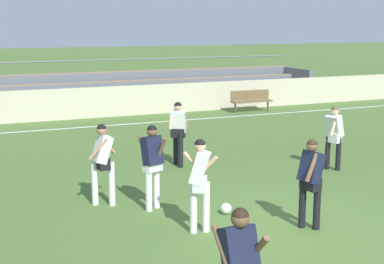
{
  "coord_description": "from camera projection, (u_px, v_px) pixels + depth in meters",
  "views": [
    {
      "loc": [
        -5.48,
        -8.33,
        3.68
      ],
      "look_at": [
        -0.46,
        3.42,
        1.22
      ],
      "focal_mm": 52.9,
      "sensor_mm": 36.0,
      "label": 1
    }
  ],
  "objects": [
    {
      "name": "player_white_dropping_back",
      "position": [
        200.0,
        177.0,
        9.94
      ],
      "size": [
        0.51,
        0.65,
        1.7
      ],
      "color": "white",
      "rests_on": "ground"
    },
    {
      "name": "soccer_ball",
      "position": [
        226.0,
        209.0,
        11.07
      ],
      "size": [
        0.22,
        0.22,
        0.22
      ],
      "primitive_type": "sphere",
      "color": "white",
      "rests_on": "ground"
    },
    {
      "name": "sideline_wall",
      "position": [
        103.0,
        102.0,
        22.4
      ],
      "size": [
        48.0,
        0.16,
        1.21
      ],
      "primitive_type": "cube",
      "color": "beige",
      "rests_on": "ground"
    },
    {
      "name": "player_white_pressing_high",
      "position": [
        102.0,
        157.0,
        11.45
      ],
      "size": [
        0.67,
        0.45,
        1.69
      ],
      "color": "white",
      "rests_on": "ground"
    },
    {
      "name": "player_dark_overlapping",
      "position": [
        311.0,
        176.0,
        10.13
      ],
      "size": [
        0.5,
        0.45,
        1.66
      ],
      "color": "black",
      "rests_on": "ground"
    },
    {
      "name": "ground_plane",
      "position": [
        288.0,
        228.0,
        10.34
      ],
      "size": [
        160.0,
        160.0,
        0.0
      ],
      "primitive_type": "plane",
      "color": "#4C6B30"
    },
    {
      "name": "player_white_trailing_run",
      "position": [
        334.0,
        132.0,
        14.26
      ],
      "size": [
        0.53,
        0.47,
        1.64
      ],
      "color": "black",
      "rests_on": "ground"
    },
    {
      "name": "bleacher_stand",
      "position": [
        25.0,
        93.0,
        23.53
      ],
      "size": [
        26.84,
        2.85,
        2.03
      ],
      "color": "#897051",
      "rests_on": "ground"
    },
    {
      "name": "bench_centre_sideline",
      "position": [
        251.0,
        99.0,
        23.77
      ],
      "size": [
        1.8,
        0.4,
        0.9
      ],
      "color": "brown",
      "rests_on": "ground"
    },
    {
      "name": "field_line_sideline",
      "position": [
        117.0,
        125.0,
        20.77
      ],
      "size": [
        44.0,
        0.12,
        0.01
      ],
      "primitive_type": "cube",
      "color": "white",
      "rests_on": "ground"
    },
    {
      "name": "player_dark_wide_left",
      "position": [
        152.0,
        159.0,
        11.19
      ],
      "size": [
        0.47,
        0.57,
        1.72
      ],
      "color": "white",
      "rests_on": "ground"
    },
    {
      "name": "player_white_challenging",
      "position": [
        178.0,
        128.0,
        14.63
      ],
      "size": [
        0.67,
        0.45,
        1.69
      ],
      "color": "black",
      "rests_on": "ground"
    }
  ]
}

